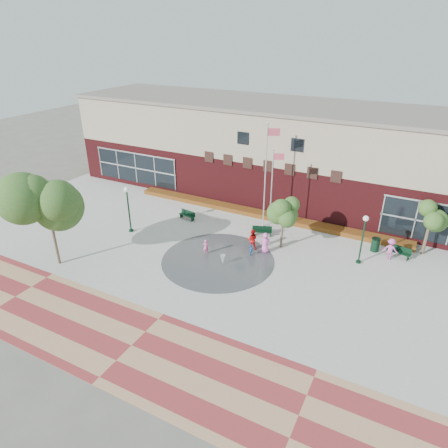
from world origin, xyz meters
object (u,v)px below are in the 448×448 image
at_px(flagpole_right, 272,188).
at_px(trash_can, 375,245).
at_px(tree_big_left, 46,197).
at_px(child_splash, 206,247).
at_px(flagpole_left, 266,171).
at_px(bench_left, 187,217).

xyz_separation_m(flagpole_right, trash_can, (8.35, 0.97, -3.56)).
bearing_deg(tree_big_left, child_splash, 34.62).
distance_m(flagpole_left, tree_big_left, 16.74).
bearing_deg(trash_can, flagpole_right, -173.37).
distance_m(flagpole_right, child_splash, 7.19).
bearing_deg(child_splash, flagpole_right, -148.30).
height_order(tree_big_left, child_splash, tree_big_left).
xyz_separation_m(tree_big_left, child_splash, (8.91, 6.15, -4.64)).
height_order(flagpole_right, child_splash, flagpole_right).
height_order(trash_can, tree_big_left, tree_big_left).
distance_m(trash_can, child_splash, 13.11).
bearing_deg(flagpole_left, trash_can, -22.41).
bearing_deg(bench_left, child_splash, -35.85).
height_order(flagpole_left, child_splash, flagpole_left).
relative_size(flagpole_right, bench_left, 4.46).
xyz_separation_m(bench_left, child_splash, (4.56, -4.57, 0.36)).
bearing_deg(flagpole_left, tree_big_left, -153.55).
bearing_deg(child_splash, trash_can, -179.64).
xyz_separation_m(flagpole_right, bench_left, (-7.62, -0.91, -3.86)).
xyz_separation_m(flagpole_right, child_splash, (-3.06, -5.49, -3.50)).
bearing_deg(tree_big_left, flagpole_left, 48.85).
relative_size(trash_can, child_splash, 0.89).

